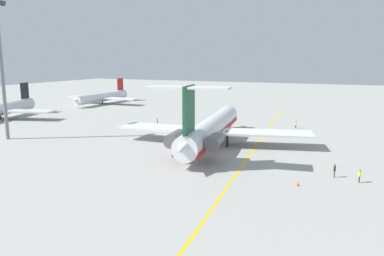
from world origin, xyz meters
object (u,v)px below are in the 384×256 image
at_px(ground_crew_near_tail, 360,174).
at_px(ground_crew_near_nose, 157,121).
at_px(airliner_mid_right, 101,97).
at_px(safety_cone_nose, 298,184).
at_px(ground_crew_starboard, 296,124).
at_px(main_jetliner, 211,128).
at_px(ground_crew_portside, 335,169).
at_px(light_mast, 1,65).

bearing_deg(ground_crew_near_tail, ground_crew_near_nose, -46.75).
xyz_separation_m(airliner_mid_right, safety_cone_nose, (-60.99, -76.04, -2.23)).
xyz_separation_m(ground_crew_near_nose, safety_cone_nose, (-31.62, -37.23, -0.78)).
bearing_deg(ground_crew_starboard, main_jetliner, 20.70).
relative_size(ground_crew_portside, light_mast, 0.07).
bearing_deg(ground_crew_starboard, airliner_mid_right, -60.32).
bearing_deg(light_mast, ground_crew_portside, -90.06).
height_order(ground_crew_portside, ground_crew_starboard, ground_crew_portside).
relative_size(ground_crew_near_tail, safety_cone_nose, 3.17).
relative_size(ground_crew_near_nose, light_mast, 0.06).
distance_m(airliner_mid_right, ground_crew_near_tail, 100.42).
relative_size(airliner_mid_right, ground_crew_near_tail, 16.24).
height_order(ground_crew_starboard, safety_cone_nose, ground_crew_starboard).
relative_size(main_jetliner, ground_crew_portside, 22.79).
xyz_separation_m(ground_crew_portside, safety_cone_nose, (-5.49, 3.94, -0.86)).
bearing_deg(airliner_mid_right, main_jetliner, 51.93).
distance_m(ground_crew_near_nose, ground_crew_near_tail, 51.87).
relative_size(airliner_mid_right, safety_cone_nose, 51.49).
bearing_deg(ground_crew_near_nose, ground_crew_starboard, 14.94).
bearing_deg(ground_crew_near_nose, safety_cone_nose, -41.28).
height_order(ground_crew_portside, light_mast, light_mast).
height_order(ground_crew_near_nose, light_mast, light_mast).
xyz_separation_m(main_jetliner, light_mast, (-10.54, 38.71, 11.13)).
bearing_deg(safety_cone_nose, ground_crew_portside, -35.69).
distance_m(main_jetliner, ground_crew_near_tail, 27.34).
relative_size(ground_crew_starboard, light_mast, 0.06).
distance_m(main_jetliner, airliner_mid_right, 73.63).
height_order(main_jetliner, ground_crew_near_nose, main_jetliner).
bearing_deg(ground_crew_portside, ground_crew_near_tail, -14.41).
xyz_separation_m(ground_crew_near_tail, light_mast, (1.07, 63.36, 13.27)).
distance_m(ground_crew_portside, safety_cone_nose, 6.81).
bearing_deg(ground_crew_near_tail, safety_cone_nose, 17.58).
height_order(main_jetliner, airliner_mid_right, main_jetliner).
distance_m(airliner_mid_right, light_mast, 60.00).
bearing_deg(light_mast, ground_crew_near_nose, -36.32).
distance_m(ground_crew_portside, light_mast, 61.77).
xyz_separation_m(airliner_mid_right, ground_crew_near_nose, (-29.37, -38.81, -1.45)).
relative_size(main_jetliner, ground_crew_near_nose, 24.56).
relative_size(airliner_mid_right, ground_crew_starboard, 16.77).
height_order(ground_crew_near_tail, ground_crew_starboard, ground_crew_near_tail).
xyz_separation_m(main_jetliner, airliner_mid_right, (44.90, 58.35, -0.74)).
xyz_separation_m(main_jetliner, ground_crew_portside, (-10.61, -21.63, -2.11)).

